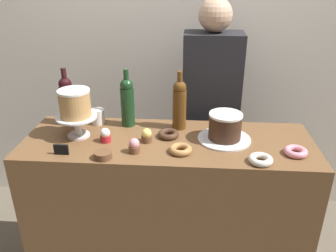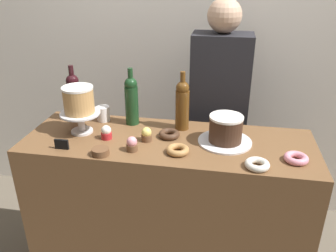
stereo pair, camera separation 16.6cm
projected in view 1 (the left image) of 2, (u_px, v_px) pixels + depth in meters
The scene contains 20 objects.
back_wall at pixel (177, 38), 2.40m from camera, with size 6.00×0.05×2.60m.
display_counter at pixel (168, 212), 1.99m from camera, with size 1.51×0.52×0.93m.
cake_stand_pedestal at pixel (77, 122), 1.80m from camera, with size 0.21×0.21×0.12m.
white_layer_cake at pixel (75, 103), 1.76m from camera, with size 0.16×0.16×0.14m.
silver_serving_platter at pixel (224, 139), 1.80m from camera, with size 0.28×0.28×0.01m.
chocolate_round_cake at pixel (225, 126), 1.76m from camera, with size 0.17×0.17×0.14m.
wine_bottle_green at pixel (127, 101), 1.91m from camera, with size 0.08×0.08×0.33m.
wine_bottle_dark_red at pixel (67, 100), 1.92m from camera, with size 0.08×0.08×0.33m.
wine_bottle_amber at pixel (179, 104), 1.87m from camera, with size 0.08×0.08×0.33m.
cupcake_vanilla at pixel (105, 135), 1.76m from camera, with size 0.06×0.06×0.07m.
cupcake_lemon at pixel (147, 136), 1.76m from camera, with size 0.06×0.06×0.07m.
cupcake_strawberry at pixel (134, 146), 1.66m from camera, with size 0.06×0.06×0.07m.
donut_chocolate at pixel (168, 134), 1.82m from camera, with size 0.11×0.11×0.03m.
donut_sugar at pixel (261, 160), 1.58m from camera, with size 0.11×0.11×0.03m.
donut_pink at pixel (296, 152), 1.65m from camera, with size 0.11×0.11×0.03m.
donut_maple at pixel (181, 149), 1.67m from camera, with size 0.11×0.11×0.03m.
cookie_stack at pixel (103, 155), 1.62m from camera, with size 0.08×0.08×0.03m.
price_sign_chalkboard at pixel (61, 150), 1.65m from camera, with size 0.07×0.01×0.05m.
coffee_cup_ceramic at pixel (98, 116), 1.97m from camera, with size 0.08×0.08×0.09m.
barista_figure at pixel (210, 119), 2.27m from camera, with size 0.36×0.22×1.60m.
Camera 1 is at (0.12, -1.59, 1.75)m, focal length 36.82 mm.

